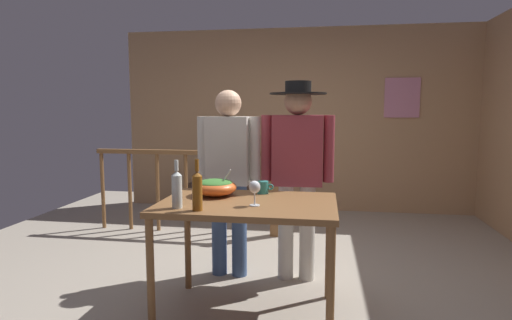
# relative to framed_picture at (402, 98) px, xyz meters

# --- Properties ---
(ground_plane) EXTENTS (6.88, 6.88, 0.00)m
(ground_plane) POSITION_rel_framed_picture_xyz_m (-1.43, -2.59, -1.60)
(ground_plane) COLOR #9E9384
(back_wall) EXTENTS (4.99, 0.10, 2.57)m
(back_wall) POSITION_rel_framed_picture_xyz_m (-1.43, 0.06, -0.31)
(back_wall) COLOR tan
(back_wall) RESTS_ON ground_plane
(framed_picture) EXTENTS (0.46, 0.03, 0.54)m
(framed_picture) POSITION_rel_framed_picture_xyz_m (0.00, 0.00, 0.00)
(framed_picture) COLOR #C77E99
(stair_railing) EXTENTS (2.19, 0.10, 1.02)m
(stair_railing) POSITION_rel_framed_picture_xyz_m (-2.27, -1.34, -1.00)
(stair_railing) COLOR brown
(stair_railing) RESTS_ON ground_plane
(tv_console) EXTENTS (0.90, 0.40, 0.41)m
(tv_console) POSITION_rel_framed_picture_xyz_m (-2.45, -0.29, -1.39)
(tv_console) COLOR #38281E
(tv_console) RESTS_ON ground_plane
(flat_screen_tv) EXTENTS (0.60, 0.12, 0.42)m
(flat_screen_tv) POSITION_rel_framed_picture_xyz_m (-2.45, -0.32, -0.93)
(flat_screen_tv) COLOR black
(flat_screen_tv) RESTS_ON tv_console
(serving_table) EXTENTS (1.19, 0.82, 0.81)m
(serving_table) POSITION_rel_framed_picture_xyz_m (-1.55, -3.23, -0.87)
(serving_table) COLOR brown
(serving_table) RESTS_ON ground_plane
(salad_bowl) EXTENTS (0.32, 0.32, 0.20)m
(salad_bowl) POSITION_rel_framed_picture_xyz_m (-1.82, -3.07, -0.72)
(salad_bowl) COLOR #DB5B23
(salad_bowl) RESTS_ON serving_table
(wine_glass) EXTENTS (0.08, 0.08, 0.17)m
(wine_glass) POSITION_rel_framed_picture_xyz_m (-1.48, -3.35, -0.67)
(wine_glass) COLOR silver
(wine_glass) RESTS_ON serving_table
(wine_bottle_clear) EXTENTS (0.07, 0.07, 0.31)m
(wine_bottle_clear) POSITION_rel_framed_picture_xyz_m (-1.96, -3.49, -0.66)
(wine_bottle_clear) COLOR silver
(wine_bottle_clear) RESTS_ON serving_table
(wine_bottle_amber) EXTENTS (0.06, 0.06, 0.32)m
(wine_bottle_amber) POSITION_rel_framed_picture_xyz_m (-1.81, -3.53, -0.66)
(wine_bottle_amber) COLOR brown
(wine_bottle_amber) RESTS_ON serving_table
(mug_teal) EXTENTS (0.12, 0.09, 0.09)m
(mug_teal) POSITION_rel_framed_picture_xyz_m (-1.49, -2.94, -0.74)
(mug_teal) COLOR teal
(mug_teal) RESTS_ON serving_table
(person_standing_left) EXTENTS (0.55, 0.23, 1.60)m
(person_standing_left) POSITION_rel_framed_picture_xyz_m (-1.84, -2.53, -0.66)
(person_standing_left) COLOR #3D5684
(person_standing_left) RESTS_ON ground_plane
(person_standing_right) EXTENTS (0.60, 0.46, 1.67)m
(person_standing_right) POSITION_rel_framed_picture_xyz_m (-1.26, -2.53, -0.60)
(person_standing_right) COLOR beige
(person_standing_right) RESTS_ON ground_plane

